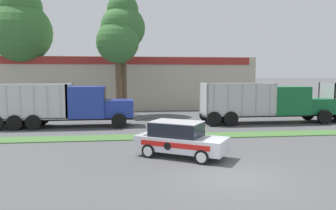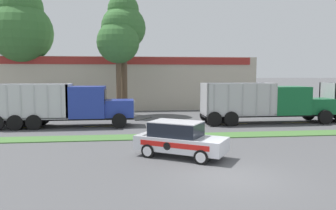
{
  "view_description": "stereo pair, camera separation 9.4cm",
  "coord_description": "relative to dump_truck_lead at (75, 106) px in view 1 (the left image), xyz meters",
  "views": [
    {
      "loc": [
        -4.09,
        -12.15,
        4.08
      ],
      "look_at": [
        -1.54,
        8.51,
        2.09
      ],
      "focal_mm": 35.0,
      "sensor_mm": 36.0,
      "label": 1
    },
    {
      "loc": [
        -4.0,
        -12.17,
        4.08
      ],
      "look_at": [
        -1.54,
        8.51,
        2.09
      ],
      "focal_mm": 35.0,
      "sensor_mm": 36.0,
      "label": 2
    }
  ],
  "objects": [
    {
      "name": "store_building_backdrop",
      "position": [
        2.18,
        16.31,
        1.38
      ],
      "size": [
        32.8,
        12.1,
        5.95
      ],
      "color": "#BCB29E",
      "rests_on": "ground_plane"
    },
    {
      "name": "centre_line_2",
      "position": [
        -3.67,
        -0.1,
        -1.6
      ],
      "size": [
        2.4,
        0.14,
        0.01
      ],
      "primitive_type": "cube",
      "color": "yellow",
      "rests_on": "ground_plane"
    },
    {
      "name": "tree_behind_centre",
      "position": [
        3.12,
        6.02,
        5.83
      ],
      "size": [
        4.05,
        4.05,
        10.12
      ],
      "color": "brown",
      "rests_on": "ground_plane"
    },
    {
      "name": "ground_plane",
      "position": [
        8.11,
        -13.62,
        -1.6
      ],
      "size": [
        600.0,
        600.0,
        0.0
      ],
      "primitive_type": "plane",
      "color": "#515154"
    },
    {
      "name": "rally_car",
      "position": [
        6.53,
        -10.13,
        -0.71
      ],
      "size": [
        4.68,
        3.88,
        1.78
      ],
      "color": "silver",
      "rests_on": "ground_plane"
    },
    {
      "name": "dump_truck_trail",
      "position": [
        16.34,
        -0.0,
        0.01
      ],
      "size": [
        11.0,
        2.81,
        3.33
      ],
      "color": "black",
      "rests_on": "ground_plane"
    },
    {
      "name": "dump_truck_lead",
      "position": [
        0.0,
        0.0,
        0.0
      ],
      "size": [
        10.5,
        2.79,
        3.32
      ],
      "color": "black",
      "rests_on": "ground_plane"
    },
    {
      "name": "tree_behind_left",
      "position": [
        3.62,
        7.17,
        7.29
      ],
      "size": [
        4.36,
        4.36,
        11.86
      ],
      "color": "brown",
      "rests_on": "ground_plane"
    },
    {
      "name": "centre_line_5",
      "position": [
        12.53,
        -0.1,
        -1.6
      ],
      "size": [
        2.4,
        0.14,
        0.01
      ],
      "primitive_type": "cube",
      "color": "yellow",
      "rests_on": "ground_plane"
    },
    {
      "name": "grass_verge",
      "position": [
        8.11,
        -5.01,
        -1.57
      ],
      "size": [
        120.0,
        1.81,
        0.06
      ],
      "primitive_type": "cube",
      "color": "#477538",
      "rests_on": "ground_plane"
    },
    {
      "name": "centre_line_3",
      "position": [
        1.73,
        -0.1,
        -1.6
      ],
      "size": [
        2.4,
        0.14,
        0.01
      ],
      "primitive_type": "cube",
      "color": "yellow",
      "rests_on": "ground_plane"
    },
    {
      "name": "centre_line_4",
      "position": [
        7.13,
        -0.1,
        -1.6
      ],
      "size": [
        2.4,
        0.14,
        0.01
      ],
      "primitive_type": "cube",
      "color": "yellow",
      "rests_on": "ground_plane"
    },
    {
      "name": "centre_line_6",
      "position": [
        17.93,
        -0.1,
        -1.6
      ],
      "size": [
        2.4,
        0.14,
        0.01
      ],
      "primitive_type": "cube",
      "color": "yellow",
      "rests_on": "ground_plane"
    },
    {
      "name": "tree_behind_right",
      "position": [
        -7.03,
        10.87,
        7.44
      ],
      "size": [
        6.38,
        6.38,
        13.21
      ],
      "color": "brown",
      "rests_on": "ground_plane"
    }
  ]
}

